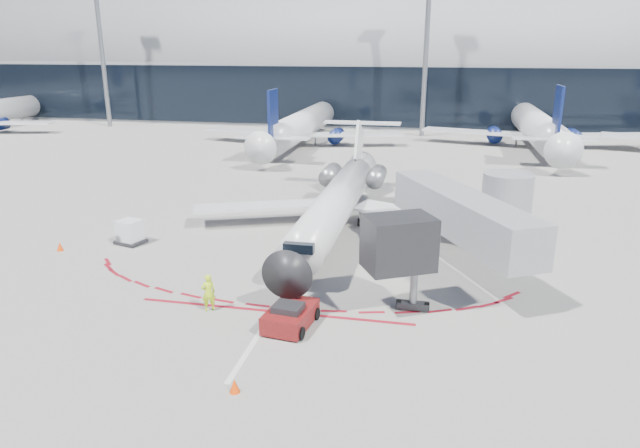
% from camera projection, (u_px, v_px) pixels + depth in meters
% --- Properties ---
extents(ground, '(260.00, 260.00, 0.00)m').
position_uv_depth(ground, '(321.00, 238.00, 39.02)').
color(ground, gray).
rests_on(ground, ground).
extents(apron_centerline, '(0.25, 40.00, 0.01)m').
position_uv_depth(apron_centerline, '(326.00, 229.00, 40.88)').
color(apron_centerline, silver).
rests_on(apron_centerline, ground).
extents(apron_stop_bar, '(14.00, 0.25, 0.01)m').
position_uv_depth(apron_stop_bar, '(273.00, 311.00, 28.28)').
color(apron_stop_bar, maroon).
rests_on(apron_stop_bar, ground).
extents(terminal_building, '(150.00, 24.15, 24.00)m').
position_uv_depth(terminal_building, '(398.00, 70.00, 97.13)').
color(terminal_building, gray).
rests_on(terminal_building, ground).
extents(jet_bridge, '(10.03, 15.20, 4.90)m').
position_uv_depth(jet_bridge, '(474.00, 217.00, 33.39)').
color(jet_bridge, gray).
rests_on(jet_bridge, ground).
extents(light_mast_west, '(0.70, 0.70, 25.00)m').
position_uv_depth(light_mast_west, '(101.00, 46.00, 88.89)').
color(light_mast_west, gray).
rests_on(light_mast_west, ground).
extents(light_mast_centre, '(0.70, 0.70, 25.00)m').
position_uv_depth(light_mast_centre, '(426.00, 46.00, 79.11)').
color(light_mast_centre, gray).
rests_on(light_mast_centre, ground).
extents(regional_jet, '(21.56, 26.59, 6.66)m').
position_uv_depth(regional_jet, '(338.00, 200.00, 40.14)').
color(regional_jet, silver).
rests_on(regional_jet, ground).
extents(pushback_tug, '(2.36, 4.84, 1.23)m').
position_uv_depth(pushback_tug, '(290.00, 316.00, 26.64)').
color(pushback_tug, '#5D0D10').
rests_on(pushback_tug, ground).
extents(ramp_worker, '(0.84, 0.78, 1.92)m').
position_uv_depth(ramp_worker, '(208.00, 293.00, 28.12)').
color(ramp_worker, '#CCF619').
rests_on(ramp_worker, ground).
extents(uld_container, '(2.04, 1.86, 1.61)m').
position_uv_depth(uld_container, '(130.00, 232.00, 37.73)').
color(uld_container, black).
rests_on(uld_container, ground).
extents(safety_cone_left, '(0.41, 0.41, 0.57)m').
position_uv_depth(safety_cone_left, '(60.00, 246.00, 36.56)').
color(safety_cone_left, '#F64005').
rests_on(safety_cone_left, ground).
extents(safety_cone_right, '(0.41, 0.41, 0.57)m').
position_uv_depth(safety_cone_right, '(235.00, 386.00, 21.62)').
color(safety_cone_right, '#F64005').
rests_on(safety_cone_right, ground).
extents(bg_airliner_1, '(31.26, 33.10, 10.11)m').
position_uv_depth(bg_airliner_1, '(302.00, 106.00, 74.62)').
color(bg_airliner_1, silver).
rests_on(bg_airliner_1, ground).
extents(bg_airliner_2, '(33.38, 35.35, 10.80)m').
position_uv_depth(bg_airliner_2, '(537.00, 104.00, 73.28)').
color(bg_airliner_2, silver).
rests_on(bg_airliner_2, ground).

